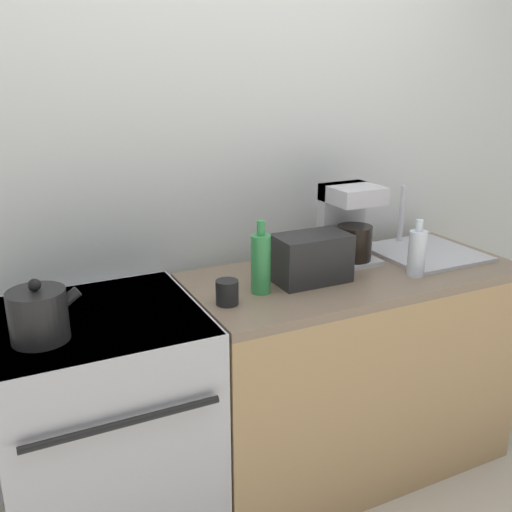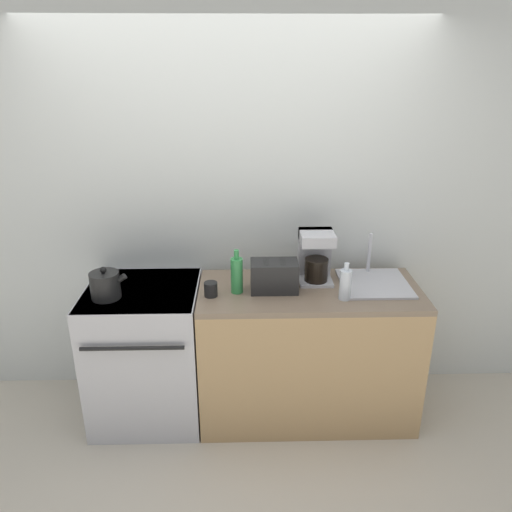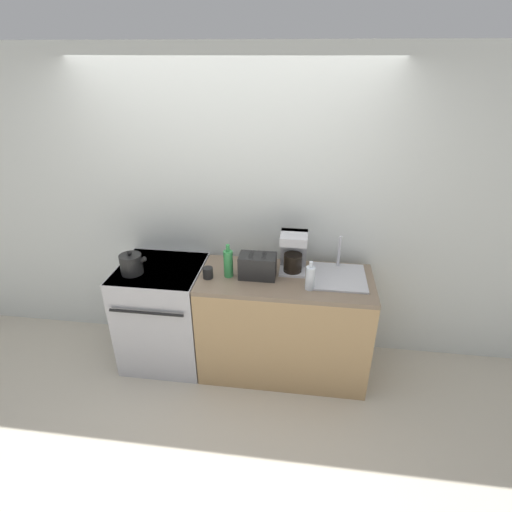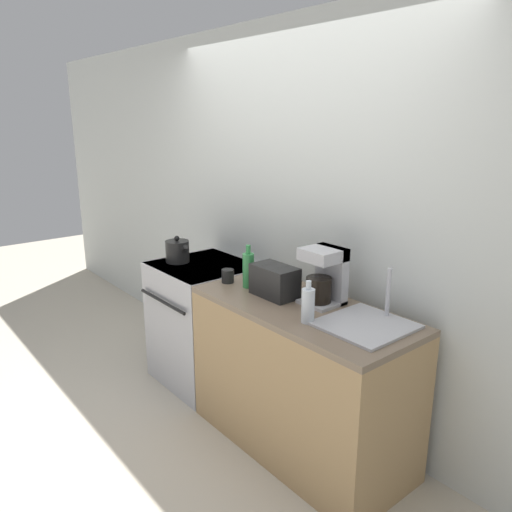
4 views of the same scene
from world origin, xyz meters
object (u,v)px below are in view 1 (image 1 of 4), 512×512
(coffee_maker, at_px, (349,223))
(bottle_green, at_px, (261,263))
(stove, at_px, (106,429))
(cup_black, at_px, (227,292))
(kettle, at_px, (39,315))
(bottle_clear, at_px, (417,252))
(toaster, at_px, (311,258))

(coffee_maker, xyz_separation_m, bottle_green, (-0.50, -0.17, -0.05))
(coffee_maker, bearing_deg, stove, -174.10)
(cup_black, bearing_deg, coffee_maker, 18.14)
(kettle, bearing_deg, coffee_maker, 9.83)
(bottle_green, bearing_deg, bottle_clear, -9.65)
(coffee_maker, xyz_separation_m, bottle_clear, (0.14, -0.28, -0.07))
(toaster, height_order, coffee_maker, coffee_maker)
(kettle, bearing_deg, stove, 30.83)
(bottle_green, bearing_deg, kettle, -175.94)
(kettle, distance_m, toaster, 1.01)
(stove, relative_size, toaster, 3.19)
(stove, relative_size, cup_black, 10.42)
(coffee_maker, height_order, bottle_clear, coffee_maker)
(kettle, xyz_separation_m, cup_black, (0.62, 0.01, -0.04))
(stove, height_order, bottle_green, bottle_green)
(bottle_clear, bearing_deg, toaster, 162.58)
(bottle_green, xyz_separation_m, bottle_clear, (0.64, -0.11, -0.02))
(stove, distance_m, coffee_maker, 1.27)
(stove, height_order, coffee_maker, coffee_maker)
(toaster, xyz_separation_m, bottle_clear, (0.41, -0.13, 0.00))
(kettle, xyz_separation_m, bottle_clear, (1.42, -0.05, 0.01))
(coffee_maker, distance_m, bottle_green, 0.53)
(stove, relative_size, bottle_clear, 3.99)
(coffee_maker, relative_size, bottle_clear, 1.44)
(coffee_maker, distance_m, bottle_clear, 0.32)
(stove, distance_m, cup_black, 0.67)
(bottle_clear, bearing_deg, cup_black, 175.67)
(stove, bearing_deg, kettle, -149.17)
(cup_black, bearing_deg, kettle, -179.39)
(stove, distance_m, bottle_clear, 1.37)
(kettle, xyz_separation_m, bottle_green, (0.78, 0.06, 0.03))
(stove, height_order, bottle_clear, bottle_clear)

